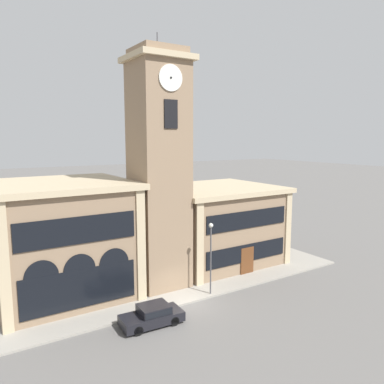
{
  "coord_description": "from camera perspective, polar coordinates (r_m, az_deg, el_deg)",
  "views": [
    {
      "loc": [
        -14.4,
        -23.18,
        12.72
      ],
      "look_at": [
        1.95,
        2.47,
        8.32
      ],
      "focal_mm": 35.0,
      "sensor_mm": 36.0,
      "label": 1
    }
  ],
  "objects": [
    {
      "name": "ground_plane",
      "position": [
        30.11,
        -0.64,
        -16.77
      ],
      "size": [
        300.0,
        300.0,
        0.0
      ],
      "primitive_type": "plane",
      "color": "#605E5B"
    },
    {
      "name": "sidewalk_kerb",
      "position": [
        35.93,
        -6.87,
        -12.44
      ],
      "size": [
        35.39,
        14.42,
        0.15
      ],
      "color": "gray",
      "rests_on": "ground_plane"
    },
    {
      "name": "clock_tower",
      "position": [
        31.36,
        -5.05,
        3.14
      ],
      "size": [
        4.84,
        4.84,
        21.02
      ],
      "color": "#897056",
      "rests_on": "ground_plane"
    },
    {
      "name": "town_hall_left_wing",
      "position": [
        32.38,
        -19.26,
        -6.64
      ],
      "size": [
        10.91,
        10.65,
        9.29
      ],
      "color": "#897056",
      "rests_on": "ground_plane"
    },
    {
      "name": "town_hall_right_wing",
      "position": [
        38.94,
        3.64,
        -4.83
      ],
      "size": [
        12.02,
        10.65,
        7.81
      ],
      "color": "#897056",
      "rests_on": "ground_plane"
    },
    {
      "name": "parked_car_near",
      "position": [
        27.09,
        -6.04,
        -18.1
      ],
      "size": [
        4.35,
        2.12,
        1.4
      ],
      "rotation": [
        0.0,
        0.0,
        3.09
      ],
      "color": "black",
      "rests_on": "ground_plane"
    },
    {
      "name": "street_lamp",
      "position": [
        30.32,
        2.89,
        -8.51
      ],
      "size": [
        0.36,
        0.36,
        5.88
      ],
      "color": "#4C4C51",
      "rests_on": "sidewalk_kerb"
    }
  ]
}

